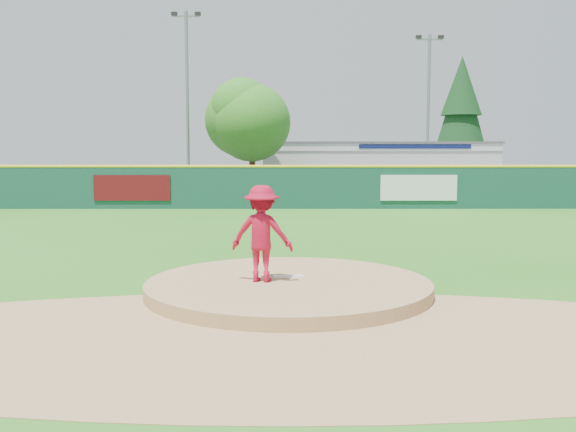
{
  "coord_description": "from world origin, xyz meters",
  "views": [
    {
      "loc": [
        -0.04,
        -12.17,
        2.75
      ],
      "look_at": [
        0.0,
        2.0,
        1.3
      ],
      "focal_mm": 40.0,
      "sensor_mm": 36.0,
      "label": 1
    }
  ],
  "objects_px": {
    "playground_slide": "(81,186)",
    "pitcher": "(262,233)",
    "van": "(362,188)",
    "light_pole_left": "(187,95)",
    "light_pole_right": "(428,106)",
    "pool_building_grp": "(374,166)",
    "conifer_tree": "(461,113)",
    "deciduous_tree": "(252,119)"
  },
  "relations": [
    {
      "from": "playground_slide",
      "to": "pitcher",
      "type": "bearing_deg",
      "value": -64.75
    },
    {
      "from": "van",
      "to": "pitcher",
      "type": "bearing_deg",
      "value": -171.67
    },
    {
      "from": "light_pole_left",
      "to": "light_pole_right",
      "type": "height_order",
      "value": "light_pole_left"
    },
    {
      "from": "playground_slide",
      "to": "pool_building_grp",
      "type": "bearing_deg",
      "value": 28.63
    },
    {
      "from": "van",
      "to": "light_pole_right",
      "type": "distance_m",
      "value": 9.83
    },
    {
      "from": "pitcher",
      "to": "light_pole_right",
      "type": "xyz_separation_m",
      "value": [
        9.51,
        29.03,
        4.37
      ]
    },
    {
      "from": "conifer_tree",
      "to": "light_pole_left",
      "type": "bearing_deg",
      "value": -154.65
    },
    {
      "from": "pitcher",
      "to": "deciduous_tree",
      "type": "relative_size",
      "value": 0.25
    },
    {
      "from": "playground_slide",
      "to": "light_pole_left",
      "type": "bearing_deg",
      "value": 40.24
    },
    {
      "from": "playground_slide",
      "to": "light_pole_right",
      "type": "bearing_deg",
      "value": 17.56
    },
    {
      "from": "pitcher",
      "to": "van",
      "type": "distance_m",
      "value": 22.53
    },
    {
      "from": "pool_building_grp",
      "to": "van",
      "type": "bearing_deg",
      "value": -101.38
    },
    {
      "from": "light_pole_left",
      "to": "van",
      "type": "bearing_deg",
      "value": -26.39
    },
    {
      "from": "deciduous_tree",
      "to": "conifer_tree",
      "type": "bearing_deg",
      "value": 36.25
    },
    {
      "from": "pitcher",
      "to": "light_pole_left",
      "type": "height_order",
      "value": "light_pole_left"
    },
    {
      "from": "pool_building_grp",
      "to": "playground_slide",
      "type": "height_order",
      "value": "pool_building_grp"
    },
    {
      "from": "van",
      "to": "light_pole_right",
      "type": "relative_size",
      "value": 0.52
    },
    {
      "from": "pitcher",
      "to": "conifer_tree",
      "type": "height_order",
      "value": "conifer_tree"
    },
    {
      "from": "light_pole_right",
      "to": "conifer_tree",
      "type": "bearing_deg",
      "value": 60.26
    },
    {
      "from": "van",
      "to": "conifer_tree",
      "type": "xyz_separation_m",
      "value": [
        9.0,
        13.96,
        4.8
      ]
    },
    {
      "from": "pool_building_grp",
      "to": "playground_slide",
      "type": "relative_size",
      "value": 5.26
    },
    {
      "from": "pool_building_grp",
      "to": "playground_slide",
      "type": "distance_m",
      "value": 19.6
    },
    {
      "from": "pitcher",
      "to": "van",
      "type": "bearing_deg",
      "value": -90.7
    },
    {
      "from": "van",
      "to": "deciduous_tree",
      "type": "distance_m",
      "value": 7.7
    },
    {
      "from": "conifer_tree",
      "to": "playground_slide",
      "type": "bearing_deg",
      "value": -151.03
    },
    {
      "from": "deciduous_tree",
      "to": "playground_slide",
      "type": "bearing_deg",
      "value": -165.43
    },
    {
      "from": "playground_slide",
      "to": "conifer_tree",
      "type": "relative_size",
      "value": 0.3
    },
    {
      "from": "pitcher",
      "to": "van",
      "type": "relative_size",
      "value": 0.36
    },
    {
      "from": "conifer_tree",
      "to": "light_pole_left",
      "type": "distance_m",
      "value": 21.03
    },
    {
      "from": "pool_building_grp",
      "to": "light_pole_left",
      "type": "height_order",
      "value": "light_pole_left"
    },
    {
      "from": "light_pole_left",
      "to": "light_pole_right",
      "type": "relative_size",
      "value": 1.1
    },
    {
      "from": "conifer_tree",
      "to": "light_pole_right",
      "type": "relative_size",
      "value": 0.95
    },
    {
      "from": "light_pole_left",
      "to": "playground_slide",
      "type": "bearing_deg",
      "value": -139.76
    },
    {
      "from": "pool_building_grp",
      "to": "light_pole_left",
      "type": "distance_m",
      "value": 13.72
    },
    {
      "from": "playground_slide",
      "to": "light_pole_right",
      "type": "height_order",
      "value": "light_pole_right"
    },
    {
      "from": "playground_slide",
      "to": "deciduous_tree",
      "type": "xyz_separation_m",
      "value": [
        9.19,
        2.39,
        3.75
      ]
    },
    {
      "from": "playground_slide",
      "to": "deciduous_tree",
      "type": "bearing_deg",
      "value": 14.57
    },
    {
      "from": "deciduous_tree",
      "to": "van",
      "type": "bearing_deg",
      "value": -26.26
    },
    {
      "from": "van",
      "to": "light_pole_right",
      "type": "height_order",
      "value": "light_pole_right"
    },
    {
      "from": "pool_building_grp",
      "to": "pitcher",
      "type": "bearing_deg",
      "value": -101.48
    },
    {
      "from": "deciduous_tree",
      "to": "light_pole_left",
      "type": "bearing_deg",
      "value": 153.43
    },
    {
      "from": "light_pole_right",
      "to": "van",
      "type": "bearing_deg",
      "value": -125.72
    }
  ]
}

